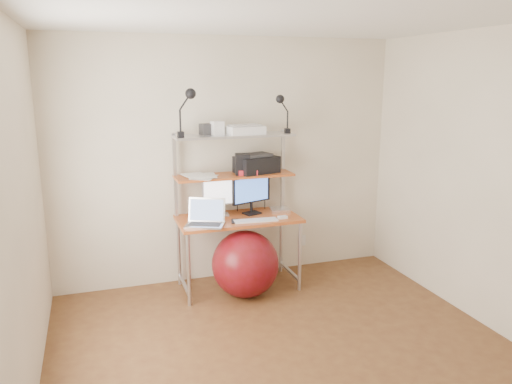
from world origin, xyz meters
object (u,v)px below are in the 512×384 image
at_px(monitor_silver, 220,194).
at_px(monitor_black, 251,192).
at_px(exercise_ball, 245,264).
at_px(printer, 256,164).
at_px(laptop, 206,219).

bearing_deg(monitor_silver, monitor_black, -3.39).
bearing_deg(monitor_silver, exercise_ball, -61.23).
height_order(monitor_black, printer, printer).
distance_m(monitor_silver, laptop, 0.39).
bearing_deg(laptop, exercise_ball, 11.80).
bearing_deg(exercise_ball, monitor_black, 62.21).
bearing_deg(laptop, monitor_silver, 78.24).
height_order(printer, exercise_ball, printer).
distance_m(monitor_silver, monitor_black, 0.32).
distance_m(monitor_silver, exercise_ball, 0.74).
height_order(monitor_silver, monitor_black, monitor_black).
distance_m(monitor_black, laptop, 0.60).
distance_m(monitor_silver, printer, 0.49).
bearing_deg(laptop, monitor_black, 48.29).
bearing_deg(exercise_ball, printer, 56.97).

